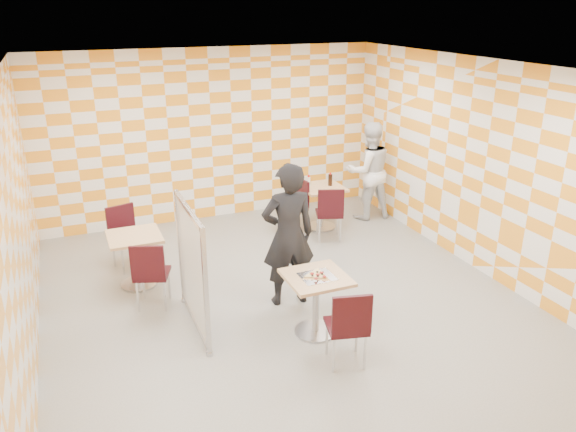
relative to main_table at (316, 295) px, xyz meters
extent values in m
plane|color=gray|center=(-0.07, 0.74, -0.51)|extent=(7.00, 7.00, 0.00)
plane|color=white|center=(-0.07, 0.74, 2.49)|extent=(7.00, 7.00, 0.00)
plane|color=white|center=(-0.07, 4.24, 0.99)|extent=(6.00, 0.00, 6.00)
plane|color=white|center=(-3.07, 0.74, 0.99)|extent=(0.00, 7.00, 7.00)
plane|color=white|center=(2.93, 0.74, 0.99)|extent=(0.00, 7.00, 7.00)
cube|color=tan|center=(0.00, 0.00, 0.22)|extent=(0.70, 0.70, 0.04)
cylinder|color=#A5A5AA|center=(0.00, 0.00, -0.14)|extent=(0.08, 0.08, 0.70)
cylinder|color=#A5A5AA|center=(0.00, 0.00, -0.49)|extent=(0.50, 0.50, 0.03)
cube|color=tan|center=(1.50, 2.99, 0.22)|extent=(0.70, 0.70, 0.04)
cylinder|color=#A5A5AA|center=(1.50, 2.99, -0.14)|extent=(0.08, 0.08, 0.70)
cylinder|color=#A5A5AA|center=(1.50, 2.99, -0.49)|extent=(0.50, 0.50, 0.03)
cube|color=tan|center=(-1.77, 2.03, 0.22)|extent=(0.70, 0.70, 0.04)
cylinder|color=#A5A5AA|center=(-1.77, 2.03, -0.14)|extent=(0.08, 0.08, 0.70)
cylinder|color=#A5A5AA|center=(-1.77, 2.03, -0.49)|extent=(0.50, 0.50, 0.03)
cube|color=black|center=(0.05, -0.66, -0.06)|extent=(0.51, 0.51, 0.04)
cube|color=black|center=(0.01, -0.85, 0.19)|extent=(0.42, 0.14, 0.45)
cylinder|color=silver|center=(0.26, -0.53, -0.29)|extent=(0.03, 0.03, 0.43)
cylinder|color=silver|center=(-0.07, -0.45, -0.29)|extent=(0.03, 0.03, 0.43)
cylinder|color=silver|center=(0.18, -0.86, -0.29)|extent=(0.03, 0.03, 0.43)
cylinder|color=silver|center=(-0.15, -0.78, -0.29)|extent=(0.03, 0.03, 0.43)
cube|color=black|center=(1.39, 2.49, -0.06)|extent=(0.54, 0.54, 0.04)
cube|color=black|center=(1.33, 2.31, 0.19)|extent=(0.41, 0.18, 0.45)
cylinder|color=silver|center=(1.61, 2.60, -0.29)|extent=(0.03, 0.03, 0.43)
cylinder|color=silver|center=(1.29, 2.71, -0.29)|extent=(0.03, 0.03, 0.43)
cylinder|color=silver|center=(1.50, 2.28, -0.29)|extent=(0.03, 0.03, 0.43)
cylinder|color=silver|center=(1.18, 2.39, -0.29)|extent=(0.03, 0.03, 0.43)
cube|color=black|center=(0.92, 2.96, -0.06)|extent=(0.47, 0.47, 0.04)
cube|color=black|center=(1.12, 2.99, 0.19)|extent=(0.09, 0.42, 0.45)
cylinder|color=silver|center=(0.73, 3.11, -0.29)|extent=(0.03, 0.03, 0.43)
cylinder|color=silver|center=(0.78, 2.77, -0.29)|extent=(0.03, 0.03, 0.43)
cylinder|color=silver|center=(1.07, 3.15, -0.29)|extent=(0.03, 0.03, 0.43)
cylinder|color=silver|center=(1.12, 2.82, -0.29)|extent=(0.03, 0.03, 0.43)
cube|color=black|center=(-1.66, 1.38, -0.06)|extent=(0.54, 0.54, 0.04)
cube|color=black|center=(-1.73, 1.19, 0.19)|extent=(0.41, 0.18, 0.45)
cylinder|color=silver|center=(-1.44, 1.48, -0.29)|extent=(0.03, 0.03, 0.43)
cylinder|color=silver|center=(-1.76, 1.60, -0.29)|extent=(0.03, 0.03, 0.43)
cylinder|color=silver|center=(-1.56, 1.16, -0.29)|extent=(0.03, 0.03, 0.43)
cylinder|color=silver|center=(-1.88, 1.28, -0.29)|extent=(0.03, 0.03, 0.43)
cube|color=black|center=(-1.81, 2.63, -0.06)|extent=(0.52, 0.52, 0.04)
cube|color=black|center=(-1.86, 2.82, 0.19)|extent=(0.42, 0.15, 0.45)
cylinder|color=silver|center=(-1.93, 2.42, -0.29)|extent=(0.03, 0.03, 0.43)
cylinder|color=silver|center=(-1.60, 2.51, -0.29)|extent=(0.03, 0.03, 0.43)
cylinder|color=silver|center=(-2.02, 2.75, -0.29)|extent=(0.03, 0.03, 0.43)
cylinder|color=silver|center=(-1.69, 2.84, -0.29)|extent=(0.03, 0.03, 0.43)
cube|color=white|center=(-1.29, 0.67, 0.29)|extent=(0.02, 1.30, 1.40)
cube|color=#B2B2B7|center=(-1.29, 0.67, 1.01)|extent=(0.05, 1.30, 0.05)
cube|color=#B2B2B7|center=(-1.29, 0.67, -0.43)|extent=(0.05, 1.30, 0.05)
cube|color=#B2B2B7|center=(-1.29, 0.02, 0.29)|extent=(0.05, 0.05, 1.50)
cylinder|color=#B2B2B7|center=(-1.29, 0.02, -0.48)|extent=(0.08, 0.08, 0.05)
cube|color=#B2B2B7|center=(-1.29, 1.32, 0.29)|extent=(0.05, 0.05, 1.50)
cylinder|color=#B2B2B7|center=(-1.29, 1.32, -0.48)|extent=(0.08, 0.08, 0.05)
imported|color=black|center=(-0.02, 0.81, 0.43)|extent=(0.73, 0.51, 1.89)
imported|color=white|center=(2.48, 3.14, 0.37)|extent=(0.90, 0.73, 1.76)
cube|color=silver|center=(0.00, -0.02, 0.24)|extent=(0.38, 0.34, 0.01)
cone|color=tan|center=(0.00, -0.02, 0.26)|extent=(0.40, 0.40, 0.02)
cone|color=#F2D88C|center=(0.00, 0.00, 0.27)|extent=(0.33, 0.33, 0.01)
cylinder|color=maroon|center=(-0.06, -0.12, 0.28)|extent=(0.04, 0.04, 0.01)
cylinder|color=maroon|center=(0.05, -0.11, 0.28)|extent=(0.04, 0.04, 0.01)
cylinder|color=maroon|center=(0.00, -0.04, 0.28)|extent=(0.04, 0.04, 0.01)
cylinder|color=maroon|center=(-0.05, 0.01, 0.28)|extent=(0.04, 0.04, 0.01)
cylinder|color=maroon|center=(0.06, -0.01, 0.28)|extent=(0.04, 0.04, 0.01)
torus|color=black|center=(0.05, -0.05, 0.28)|extent=(0.03, 0.03, 0.01)
torus|color=black|center=(-0.02, -0.08, 0.28)|extent=(0.03, 0.03, 0.01)
torus|color=black|center=(0.02, 0.02, 0.28)|extent=(0.03, 0.03, 0.01)
torus|color=black|center=(-0.07, -0.04, 0.28)|extent=(0.03, 0.03, 0.01)
cylinder|color=white|center=(1.29, 3.11, 0.32)|extent=(0.06, 0.06, 0.16)
cylinder|color=red|center=(1.29, 3.11, 0.42)|extent=(0.04, 0.04, 0.04)
cylinder|color=black|center=(1.65, 2.99, 0.34)|extent=(0.07, 0.07, 0.20)
cylinder|color=red|center=(1.65, 2.99, 0.46)|extent=(0.03, 0.03, 0.03)
camera|label=1|loc=(-2.48, -5.22, 3.19)|focal=35.00mm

